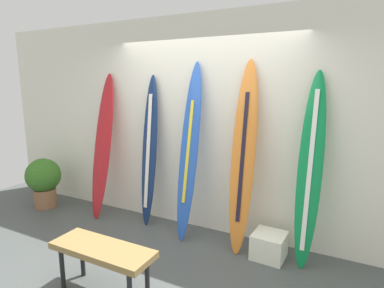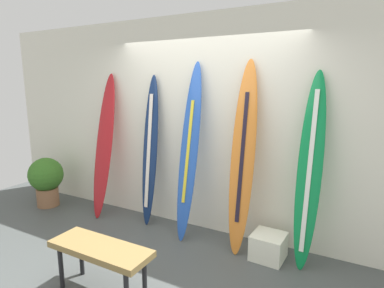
{
  "view_description": "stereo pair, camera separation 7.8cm",
  "coord_description": "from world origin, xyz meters",
  "px_view_note": "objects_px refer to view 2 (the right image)",
  "views": [
    {
      "loc": [
        1.73,
        -2.46,
        1.95
      ],
      "look_at": [
        -0.04,
        0.95,
        1.2
      ],
      "focal_mm": 29.51,
      "sensor_mm": 36.0,
      "label": 1
    },
    {
      "loc": [
        1.79,
        -2.42,
        1.95
      ],
      "look_at": [
        -0.04,
        0.95,
        1.2
      ],
      "focal_mm": 29.51,
      "sensor_mm": 36.0,
      "label": 2
    }
  ],
  "objects_px": {
    "surfboard_crimson": "(104,146)",
    "surfboard_cobalt": "(189,152)",
    "surfboard_emerald": "(310,171)",
    "display_block_left": "(268,246)",
    "bench": "(100,252)",
    "surfboard_sunset": "(243,157)",
    "potted_plant": "(46,178)",
    "surfboard_navy": "(150,152)"
  },
  "relations": [
    {
      "from": "surfboard_crimson",
      "to": "surfboard_emerald",
      "type": "distance_m",
      "value": 2.84
    },
    {
      "from": "surfboard_emerald",
      "to": "potted_plant",
      "type": "xyz_separation_m",
      "value": [
        -3.91,
        -0.25,
        -0.59
      ]
    },
    {
      "from": "surfboard_emerald",
      "to": "surfboard_cobalt",
      "type": "bearing_deg",
      "value": -178.7
    },
    {
      "from": "bench",
      "to": "surfboard_emerald",
      "type": "bearing_deg",
      "value": 42.7
    },
    {
      "from": "bench",
      "to": "surfboard_cobalt",
      "type": "bearing_deg",
      "value": 84.03
    },
    {
      "from": "display_block_left",
      "to": "bench",
      "type": "height_order",
      "value": "bench"
    },
    {
      "from": "surfboard_sunset",
      "to": "display_block_left",
      "type": "relative_size",
      "value": 6.02
    },
    {
      "from": "surfboard_crimson",
      "to": "surfboard_sunset",
      "type": "distance_m",
      "value": 2.12
    },
    {
      "from": "surfboard_cobalt",
      "to": "surfboard_emerald",
      "type": "height_order",
      "value": "surfboard_cobalt"
    },
    {
      "from": "potted_plant",
      "to": "surfboard_emerald",
      "type": "bearing_deg",
      "value": 3.72
    },
    {
      "from": "surfboard_sunset",
      "to": "surfboard_cobalt",
      "type": "bearing_deg",
      "value": -178.87
    },
    {
      "from": "display_block_left",
      "to": "bench",
      "type": "distance_m",
      "value": 1.83
    },
    {
      "from": "surfboard_crimson",
      "to": "display_block_left",
      "type": "xyz_separation_m",
      "value": [
        2.48,
        -0.07,
        -0.9
      ]
    },
    {
      "from": "surfboard_cobalt",
      "to": "surfboard_emerald",
      "type": "distance_m",
      "value": 1.43
    },
    {
      "from": "surfboard_crimson",
      "to": "surfboard_navy",
      "type": "bearing_deg",
      "value": 6.16
    },
    {
      "from": "surfboard_cobalt",
      "to": "bench",
      "type": "bearing_deg",
      "value": -95.97
    },
    {
      "from": "bench",
      "to": "display_block_left",
      "type": "bearing_deg",
      "value": 48.06
    },
    {
      "from": "surfboard_navy",
      "to": "potted_plant",
      "type": "height_order",
      "value": "surfboard_navy"
    },
    {
      "from": "display_block_left",
      "to": "surfboard_emerald",
      "type": "bearing_deg",
      "value": 16.26
    },
    {
      "from": "display_block_left",
      "to": "bench",
      "type": "xyz_separation_m",
      "value": [
        -1.21,
        -1.34,
        0.28
      ]
    },
    {
      "from": "surfboard_crimson",
      "to": "bench",
      "type": "bearing_deg",
      "value": -48.13
    },
    {
      "from": "surfboard_crimson",
      "to": "surfboard_emerald",
      "type": "xyz_separation_m",
      "value": [
        2.84,
        0.03,
        -0.0
      ]
    },
    {
      "from": "surfboard_emerald",
      "to": "bench",
      "type": "height_order",
      "value": "surfboard_emerald"
    },
    {
      "from": "potted_plant",
      "to": "bench",
      "type": "xyz_separation_m",
      "value": [
        2.34,
        -1.2,
        -0.03
      ]
    },
    {
      "from": "surfboard_sunset",
      "to": "surfboard_emerald",
      "type": "xyz_separation_m",
      "value": [
        0.73,
        0.02,
        -0.07
      ]
    },
    {
      "from": "surfboard_navy",
      "to": "display_block_left",
      "type": "distance_m",
      "value": 1.93
    },
    {
      "from": "surfboard_emerald",
      "to": "bench",
      "type": "bearing_deg",
      "value": -137.3
    },
    {
      "from": "surfboard_cobalt",
      "to": "surfboard_emerald",
      "type": "xyz_separation_m",
      "value": [
        1.42,
        0.03,
        -0.06
      ]
    },
    {
      "from": "surfboard_navy",
      "to": "surfboard_sunset",
      "type": "xyz_separation_m",
      "value": [
        1.35,
        -0.07,
        0.1
      ]
    },
    {
      "from": "surfboard_crimson",
      "to": "surfboard_cobalt",
      "type": "xyz_separation_m",
      "value": [
        1.42,
        0.0,
        0.06
      ]
    },
    {
      "from": "surfboard_navy",
      "to": "surfboard_cobalt",
      "type": "height_order",
      "value": "surfboard_cobalt"
    },
    {
      "from": "potted_plant",
      "to": "bench",
      "type": "bearing_deg",
      "value": -27.14
    },
    {
      "from": "surfboard_crimson",
      "to": "display_block_left",
      "type": "bearing_deg",
      "value": -1.68
    },
    {
      "from": "potted_plant",
      "to": "surfboard_cobalt",
      "type": "bearing_deg",
      "value": 5.1
    },
    {
      "from": "surfboard_crimson",
      "to": "surfboard_emerald",
      "type": "height_order",
      "value": "same"
    },
    {
      "from": "surfboard_cobalt",
      "to": "display_block_left",
      "type": "relative_size",
      "value": 6.01
    },
    {
      "from": "surfboard_navy",
      "to": "surfboard_cobalt",
      "type": "xyz_separation_m",
      "value": [
        0.66,
        -0.08,
        0.09
      ]
    },
    {
      "from": "surfboard_emerald",
      "to": "surfboard_crimson",
      "type": "bearing_deg",
      "value": -179.32
    },
    {
      "from": "surfboard_crimson",
      "to": "surfboard_cobalt",
      "type": "distance_m",
      "value": 1.42
    },
    {
      "from": "surfboard_cobalt",
      "to": "display_block_left",
      "type": "bearing_deg",
      "value": -3.99
    },
    {
      "from": "bench",
      "to": "surfboard_crimson",
      "type": "bearing_deg",
      "value": 131.87
    },
    {
      "from": "surfboard_cobalt",
      "to": "bench",
      "type": "relative_size",
      "value": 2.21
    }
  ]
}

